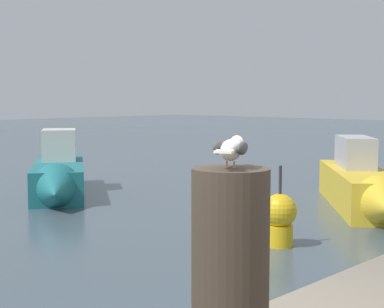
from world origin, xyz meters
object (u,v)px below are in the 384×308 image
(boat_teal, at_px, (59,176))
(boat_yellow, at_px, (362,186))
(seagull, at_px, (231,149))
(channel_buoy, at_px, (280,217))
(mooring_post, at_px, (230,267))

(boat_teal, bearing_deg, boat_yellow, -61.07)
(seagull, distance_m, boat_yellow, 10.80)
(boat_teal, distance_m, boat_yellow, 7.22)
(boat_yellow, distance_m, channel_buoy, 3.92)
(boat_teal, bearing_deg, channel_buoy, -93.20)
(seagull, bearing_deg, channel_buoy, 33.32)
(channel_buoy, bearing_deg, seagull, -146.68)
(mooring_post, relative_size, boat_yellow, 0.20)
(mooring_post, xyz_separation_m, seagull, (0.01, 0.00, 0.56))
(mooring_post, distance_m, channel_buoy, 7.09)
(channel_buoy, bearing_deg, mooring_post, -146.69)
(boat_yellow, bearing_deg, seagull, -155.53)
(boat_yellow, bearing_deg, mooring_post, -155.53)
(boat_yellow, height_order, channel_buoy, boat_yellow)
(mooring_post, xyz_separation_m, channel_buoy, (5.85, 3.84, -1.15))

